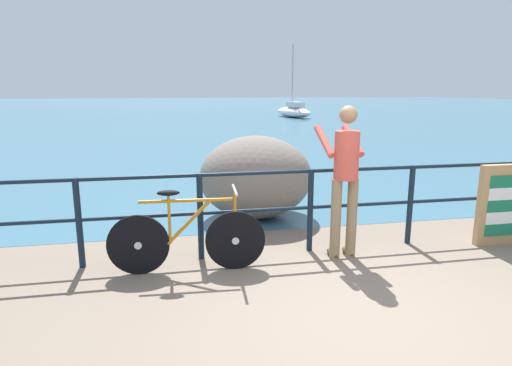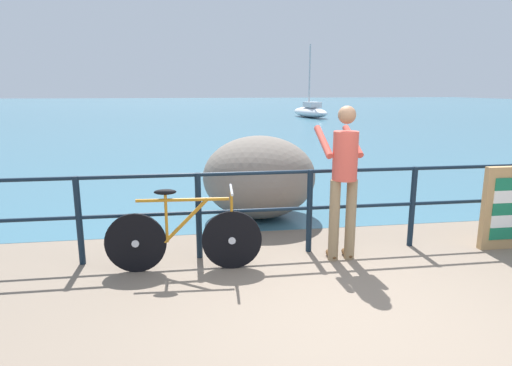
% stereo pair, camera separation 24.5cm
% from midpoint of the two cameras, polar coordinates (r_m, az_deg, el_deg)
% --- Properties ---
extents(ground_plane, '(120.00, 120.00, 0.10)m').
position_cam_midpoint_polar(ground_plane, '(23.41, -7.49, 7.22)').
color(ground_plane, '#756656').
extents(sea_surface, '(120.00, 90.00, 0.01)m').
position_cam_midpoint_polar(sea_surface, '(50.79, -9.62, 9.88)').
color(sea_surface, '#38667A').
rests_on(sea_surface, ground_plane).
extents(promenade_railing, '(8.05, 0.07, 1.02)m').
position_cam_midpoint_polar(promenade_railing, '(5.30, 5.84, -2.33)').
color(promenade_railing, black).
rests_on(promenade_railing, ground_plane).
extents(bicycle, '(1.70, 0.48, 0.92)m').
position_cam_midpoint_polar(bicycle, '(4.81, -10.38, -7.03)').
color(bicycle, black).
rests_on(bicycle, ground_plane).
extents(person_at_railing, '(0.45, 0.64, 1.78)m').
position_cam_midpoint_polar(person_at_railing, '(5.06, 10.21, 1.02)').
color(person_at_railing, '#8C7251').
rests_on(person_at_railing, ground_plane).
extents(folded_deckchair_stack, '(0.84, 0.10, 1.04)m').
position_cam_midpoint_polar(folded_deckchair_stack, '(6.33, 29.13, -2.49)').
color(folded_deckchair_stack, tan).
rests_on(folded_deckchair_stack, ground_plane).
extents(breakwater_boulder_main, '(1.73, 1.58, 1.26)m').
position_cam_midpoint_polar(breakwater_boulder_main, '(6.69, -1.08, 0.80)').
color(breakwater_boulder_main, slate).
rests_on(breakwater_boulder_main, ground).
extents(sailboat, '(2.11, 4.57, 4.90)m').
position_cam_midpoint_polar(sailboat, '(30.75, 4.69, 9.35)').
color(sailboat, white).
rests_on(sailboat, sea_surface).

